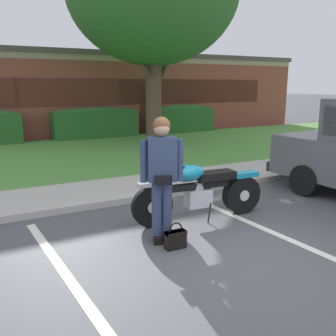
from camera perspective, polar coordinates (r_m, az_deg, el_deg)
name	(u,v)px	position (r m, az deg, el deg)	size (l,w,h in m)	color
ground_plane	(246,256)	(4.90, 11.79, -13.06)	(140.00, 140.00, 0.00)	#4C4C51
curb_strip	(152,196)	(7.06, -2.53, -4.25)	(60.00, 0.20, 0.12)	#B7B2A8
concrete_walk	(134,186)	(7.81, -5.22, -2.78)	(60.00, 1.50, 0.08)	#B7B2A8
grass_lawn	(81,155)	(11.68, -13.20, 2.02)	(60.00, 6.85, 0.06)	#518E3D
stall_stripe_0	(77,290)	(4.21, -13.80, -17.68)	(0.12, 4.40, 0.01)	silver
stall_stripe_1	(284,237)	(5.58, 17.39, -10.10)	(0.12, 4.40, 0.01)	silver
motorcycle	(204,190)	(5.94, 5.57, -3.32)	(2.24, 0.82, 1.18)	black
rider_person	(162,171)	(4.92, -0.96, -0.45)	(0.55, 0.37, 1.70)	black
handbag	(176,238)	(4.96, 1.16, -10.66)	(0.28, 0.13, 0.36)	black
hedge_center_right	(95,122)	(15.29, -11.08, 6.89)	(3.38, 0.90, 1.24)	#286028
hedge_right	(183,118)	(16.92, 2.35, 7.64)	(2.72, 0.90, 1.24)	#286028
brick_building	(5,93)	(19.95, -23.71, 10.53)	(27.53, 9.75, 3.50)	brown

